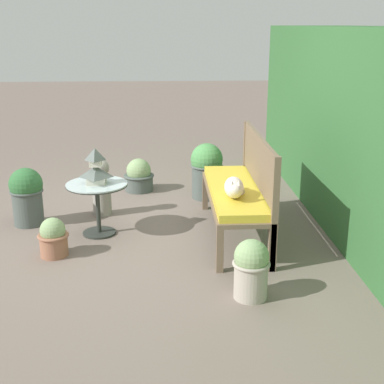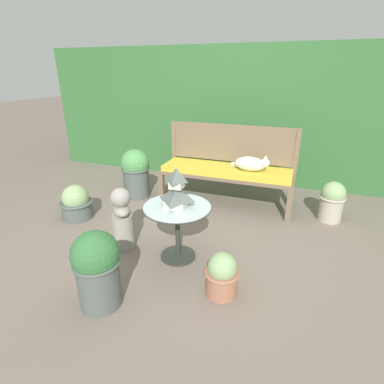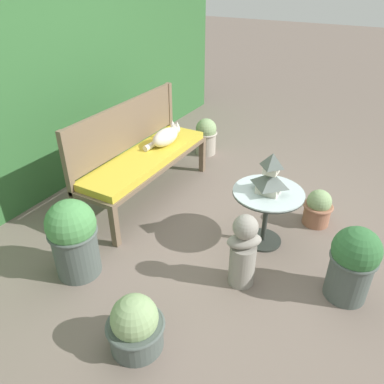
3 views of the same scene
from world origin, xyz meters
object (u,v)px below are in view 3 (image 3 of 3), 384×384
at_px(garden_bench, 146,161).
at_px(cat, 166,137).
at_px(potted_plant_table_far, 318,208).
at_px(pagoda_birdhouse, 271,176).
at_px(garden_bust, 243,251).
at_px(potted_plant_table_near, 73,237).
at_px(potted_plant_bench_left, 206,136).
at_px(potted_plant_patio_mid, 353,262).
at_px(patio_table, 267,203).
at_px(potted_plant_bench_right, 135,326).

relative_size(garden_bench, cat, 3.50).
bearing_deg(potted_plant_table_far, pagoda_birdhouse, 145.93).
relative_size(garden_bench, garden_bust, 2.67).
bearing_deg(potted_plant_table_near, garden_bench, 8.02).
height_order(garden_bust, potted_plant_table_far, garden_bust).
relative_size(pagoda_birdhouse, garden_bust, 0.56).
relative_size(garden_bench, potted_plant_table_near, 2.51).
distance_m(potted_plant_bench_left, potted_plant_table_near, 2.50).
bearing_deg(potted_plant_bench_left, garden_bench, 178.61).
bearing_deg(potted_plant_patio_mid, garden_bust, 109.20).
height_order(potted_plant_table_near, potted_plant_table_far, potted_plant_table_near).
bearing_deg(potted_plant_bench_left, pagoda_birdhouse, -136.57).
bearing_deg(garden_bench, patio_table, -94.87).
relative_size(garden_bench, potted_plant_patio_mid, 2.76).
xyz_separation_m(cat, pagoda_birdhouse, (-0.43, -1.30, 0.08)).
bearing_deg(cat, potted_plant_bench_left, 4.49).
bearing_deg(garden_bench, potted_plant_bench_left, -1.39).
relative_size(garden_bust, potted_plant_bench_right, 1.53).
height_order(garden_bench, pagoda_birdhouse, pagoda_birdhouse).
height_order(garden_bench, cat, cat).
bearing_deg(garden_bust, patio_table, 51.33).
xyz_separation_m(potted_plant_patio_mid, potted_plant_table_far, (0.83, 0.42, -0.15)).
bearing_deg(garden_bench, potted_plant_table_far, -76.67).
bearing_deg(garden_bench, pagoda_birdhouse, -94.87).
relative_size(potted_plant_patio_mid, potted_plant_table_far, 1.68).
bearing_deg(potted_plant_table_far, potted_plant_patio_mid, -153.07).
relative_size(patio_table, potted_plant_bench_right, 1.47).
height_order(cat, potted_plant_table_near, cat).
bearing_deg(potted_plant_bench_left, garden_bust, -145.60).
xyz_separation_m(garden_bench, potted_plant_patio_mid, (-0.42, -2.11, -0.11)).
bearing_deg(cat, potted_plant_table_near, -171.31).
bearing_deg(garden_bust, potted_plant_bench_left, 83.12).
height_order(patio_table, garden_bust, garden_bust).
height_order(cat, patio_table, cat).
bearing_deg(potted_plant_patio_mid, pagoda_birdhouse, 68.02).
xyz_separation_m(potted_plant_bench_right, potted_plant_patio_mid, (1.13, -1.11, 0.14)).
height_order(garden_bench, potted_plant_patio_mid, potted_plant_patio_mid).
xyz_separation_m(garden_bench, garden_bust, (-0.68, -1.37, -0.12)).
bearing_deg(patio_table, garden_bench, 85.13).
height_order(potted_plant_bench_left, potted_plant_bench_right, potted_plant_bench_left).
xyz_separation_m(potted_plant_table_near, potted_plant_patio_mid, (0.80, -1.94, -0.03)).
xyz_separation_m(garden_bust, potted_plant_bench_left, (1.96, 1.34, -0.07)).
bearing_deg(potted_plant_patio_mid, potted_plant_bench_left, 50.81).
bearing_deg(potted_plant_bench_right, potted_plant_bench_left, 18.93).
bearing_deg(potted_plant_bench_left, potted_plant_bench_right, -161.07).
distance_m(potted_plant_bench_left, potted_plant_table_far, 1.88).
distance_m(potted_plant_table_near, potted_plant_patio_mid, 2.10).
height_order(cat, potted_plant_bench_right, cat).
height_order(garden_bust, potted_plant_bench_right, garden_bust).
xyz_separation_m(potted_plant_bench_left, potted_plant_bench_right, (-2.83, -0.97, -0.06)).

